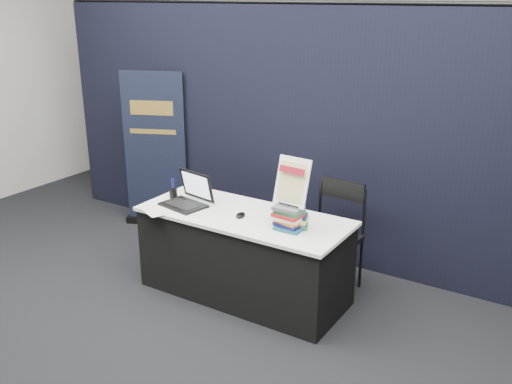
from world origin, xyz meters
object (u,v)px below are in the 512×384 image
(book_stack_tall, at_px, (289,218))
(stacking_chair, at_px, (332,233))
(display_table, at_px, (244,255))
(pullup_banner, at_px, (156,159))
(book_stack_short, at_px, (295,221))
(info_sign, at_px, (292,182))
(laptop, at_px, (187,198))

(book_stack_tall, distance_m, stacking_chair, 0.65)
(display_table, distance_m, pullup_banner, 1.95)
(book_stack_short, height_order, pullup_banner, pullup_banner)
(info_sign, distance_m, pullup_banner, 2.39)
(laptop, relative_size, book_stack_tall, 1.97)
(book_stack_tall, bearing_deg, pullup_banner, 157.45)
(book_stack_tall, height_order, stacking_chair, stacking_chair)
(pullup_banner, xyz_separation_m, stacking_chair, (2.31, -0.35, -0.22))
(display_table, distance_m, info_sign, 0.89)
(display_table, distance_m, laptop, 0.70)
(laptop, bearing_deg, stacking_chair, 36.30)
(book_stack_short, bearing_deg, info_sign, -126.16)
(laptop, relative_size, info_sign, 1.08)
(book_stack_short, bearing_deg, stacking_chair, 78.99)
(book_stack_short, xyz_separation_m, stacking_chair, (0.10, 0.50, -0.26))
(pullup_banner, bearing_deg, info_sign, -45.29)
(book_stack_short, height_order, stacking_chair, stacking_chair)
(display_table, relative_size, info_sign, 4.64)
(book_stack_tall, distance_m, book_stack_short, 0.08)
(info_sign, bearing_deg, stacking_chair, 82.27)
(book_stack_tall, relative_size, book_stack_short, 0.94)
(display_table, distance_m, book_stack_short, 0.66)
(pullup_banner, bearing_deg, book_stack_short, -44.47)
(book_stack_short, xyz_separation_m, pullup_banner, (-2.22, 0.85, -0.04))
(laptop, height_order, book_stack_short, laptop)
(laptop, xyz_separation_m, info_sign, (1.02, 0.03, 0.31))
(book_stack_short, relative_size, pullup_banner, 0.13)
(book_stack_tall, bearing_deg, laptop, 179.70)
(book_stack_tall, bearing_deg, info_sign, 90.00)
(display_table, relative_size, pullup_banner, 1.04)
(display_table, xyz_separation_m, info_sign, (0.48, -0.05, 0.75))
(book_stack_short, distance_m, stacking_chair, 0.58)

